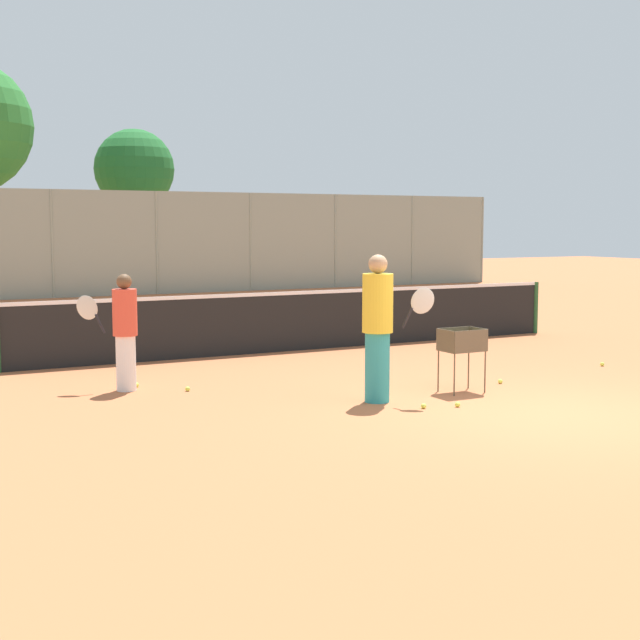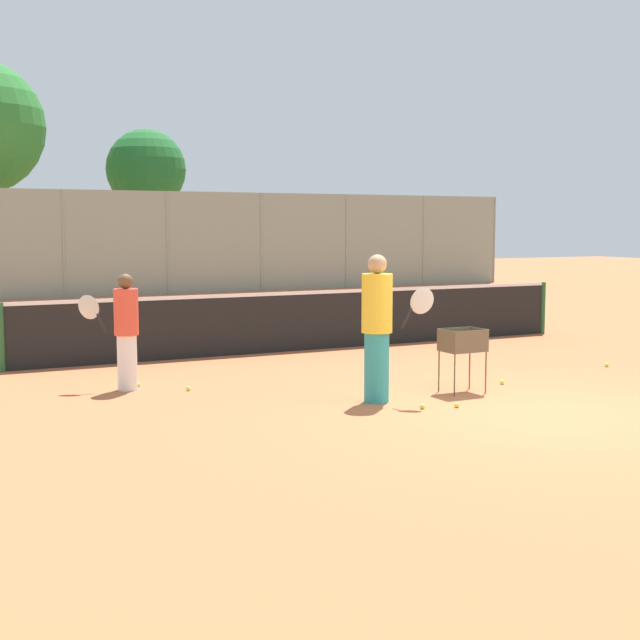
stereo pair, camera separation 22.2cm
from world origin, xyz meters
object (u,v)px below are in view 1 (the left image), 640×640
tennis_net (308,319)px  player_white_outfit (378,327)px  player_red_cap (124,331)px  ball_cart (462,345)px

tennis_net → player_white_outfit: bearing=-106.9°
player_white_outfit → player_red_cap: bearing=171.9°
tennis_net → player_white_outfit: player_white_outfit is taller
tennis_net → player_red_cap: player_red_cap is taller
player_white_outfit → ball_cart: size_ratio=2.18×
tennis_net → player_red_cap: (-4.04, -2.37, 0.26)m
tennis_net → player_white_outfit: (-1.42, -4.65, 0.41)m
tennis_net → player_red_cap: 4.69m
ball_cart → tennis_net: bearing=89.3°
tennis_net → player_white_outfit: size_ratio=5.74×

